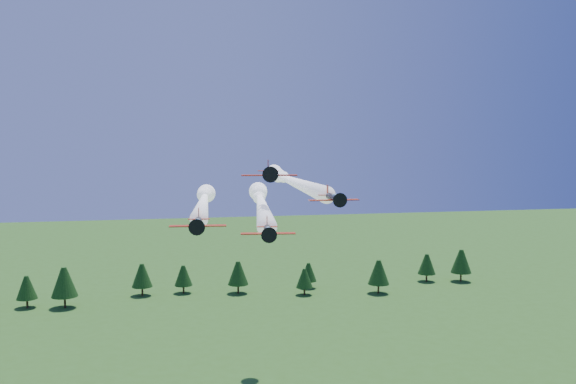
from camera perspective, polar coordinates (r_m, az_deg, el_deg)
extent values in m
cylinder|color=black|center=(77.46, -1.79, -3.46)|extent=(1.48, 4.87, 0.89)
cone|color=black|center=(74.70, -1.71, -3.78)|extent=(0.98, 0.90, 0.89)
cone|color=black|center=(74.17, -1.70, -3.84)|extent=(0.44, 0.44, 0.39)
cylinder|color=black|center=(74.02, -1.69, -3.86)|extent=(1.85, 0.27, 1.86)
cube|color=red|center=(77.15, -1.78, -3.71)|extent=(6.67, 2.00, 0.11)
cube|color=red|center=(80.57, -1.87, -3.09)|extent=(2.65, 1.07, 0.06)
cube|color=red|center=(80.56, -1.88, -2.58)|extent=(0.18, 0.85, 1.29)
ellipsoid|color=#87B5D1|center=(76.62, -1.77, -3.28)|extent=(0.77, 1.14, 0.55)
sphere|color=white|center=(118.57, -2.52, -0.45)|extent=(2.30, 2.30, 2.30)
sphere|color=white|center=(123.89, -2.58, -0.21)|extent=(3.00, 3.00, 3.00)
sphere|color=white|center=(129.22, -2.64, 0.01)|extent=(3.70, 3.70, 3.70)
cylinder|color=black|center=(86.01, -8.02, -2.75)|extent=(1.49, 5.53, 1.01)
cone|color=black|center=(82.86, -8.10, -3.05)|extent=(1.09, 1.00, 1.01)
cone|color=black|center=(82.26, -8.11, -3.11)|extent=(0.48, 0.49, 0.45)
cylinder|color=black|center=(82.09, -8.12, -3.13)|extent=(2.12, 0.23, 2.13)
cube|color=red|center=(85.66, -8.02, -3.00)|extent=(7.58, 2.03, 0.12)
cube|color=red|center=(89.56, -7.93, -2.40)|extent=(3.00, 1.12, 0.07)
cube|color=red|center=(89.56, -7.94, -1.88)|extent=(0.18, 0.97, 1.47)
ellipsoid|color=#87B5D1|center=(85.06, -8.04, -2.56)|extent=(0.83, 1.27, 0.63)
sphere|color=white|center=(122.16, -7.40, -0.40)|extent=(2.30, 2.30, 2.30)
sphere|color=white|center=(126.72, -7.35, -0.20)|extent=(3.00, 3.00, 3.00)
sphere|color=white|center=(131.27, -7.30, -0.01)|extent=(3.70, 3.70, 3.70)
cylinder|color=black|center=(89.94, 4.04, -0.50)|extent=(1.03, 5.16, 0.95)
cone|color=black|center=(87.05, 4.53, -0.69)|extent=(0.97, 0.87, 0.95)
cone|color=black|center=(86.50, 4.62, -0.73)|extent=(0.43, 0.44, 0.42)
cylinder|color=black|center=(86.34, 4.65, -0.74)|extent=(2.00, 0.07, 2.00)
cube|color=red|center=(89.61, 4.10, -0.71)|extent=(7.07, 1.39, 0.11)
cube|color=red|center=(93.21, 3.53, -0.26)|extent=(2.78, 0.85, 0.07)
cube|color=red|center=(93.23, 3.52, 0.21)|extent=(0.10, 0.91, 1.38)
ellipsoid|color=#87B5D1|center=(89.08, 4.18, -0.30)|extent=(0.70, 1.15, 0.59)
sphere|color=white|center=(131.71, -0.52, 1.32)|extent=(2.30, 2.30, 2.30)
sphere|color=white|center=(137.13, -0.91, 1.47)|extent=(3.00, 3.00, 3.00)
sphere|color=white|center=(142.56, -1.27, 1.61)|extent=(3.70, 3.70, 3.70)
cylinder|color=black|center=(94.61, -1.69, 1.73)|extent=(1.83, 6.08, 1.11)
cone|color=black|center=(91.12, -1.60, 1.60)|extent=(1.22, 1.13, 1.11)
cone|color=black|center=(90.46, -1.58, 1.57)|extent=(0.54, 0.55, 0.49)
cylinder|color=black|center=(90.27, -1.57, 1.56)|extent=(2.32, 0.33, 2.33)
cube|color=red|center=(94.19, -1.68, 1.50)|extent=(8.33, 2.48, 0.13)
cube|color=red|center=(98.53, -1.78, 1.90)|extent=(3.31, 1.32, 0.08)
cube|color=red|center=(98.60, -1.79, 2.42)|extent=(0.23, 1.06, 1.61)
ellipsoid|color=#87B5D1|center=(93.59, -1.66, 1.96)|extent=(0.95, 1.42, 0.69)
cylinder|color=#382314|center=(226.34, 12.21, -7.45)|extent=(0.60, 0.60, 2.64)
cone|color=black|center=(225.36, 12.23, -6.28)|extent=(6.04, 6.04, 6.79)
cylinder|color=#382314|center=(203.61, -22.17, -9.14)|extent=(0.60, 0.60, 2.62)
cone|color=black|center=(202.54, -22.21, -7.86)|extent=(5.98, 5.98, 6.73)
cylinder|color=#382314|center=(212.19, 1.83, -8.22)|extent=(0.60, 0.60, 2.32)
cone|color=black|center=(211.27, 1.84, -7.13)|extent=(5.31, 5.31, 5.97)
cylinder|color=#382314|center=(207.55, -12.82, -8.59)|extent=(0.60, 0.60, 2.81)
cone|color=black|center=(206.43, -12.85, -7.24)|extent=(6.42, 6.42, 7.22)
cylinder|color=#382314|center=(229.10, 15.11, -7.30)|extent=(0.60, 0.60, 3.06)
cone|color=black|center=(228.00, 15.14, -5.96)|extent=(7.00, 7.00, 7.87)
cylinder|color=#382314|center=(207.36, 8.04, -8.50)|extent=(0.60, 0.60, 2.97)
cone|color=black|center=(206.17, 8.06, -7.07)|extent=(6.79, 6.79, 7.64)
cylinder|color=#382314|center=(205.94, -4.45, -8.58)|extent=(0.60, 0.60, 2.85)
cone|color=black|center=(204.79, -4.46, -7.19)|extent=(6.52, 6.52, 7.33)
cylinder|color=#382314|center=(203.52, 1.47, -8.81)|extent=(0.60, 0.60, 2.32)
cone|color=black|center=(202.56, 1.47, -7.67)|extent=(5.29, 5.29, 5.95)
cylinder|color=#382314|center=(199.73, -19.21, -9.22)|extent=(0.60, 0.60, 3.32)
cone|color=black|center=(198.37, -19.27, -7.56)|extent=(7.59, 7.59, 8.54)
cylinder|color=#382314|center=(208.25, -9.27, -8.53)|extent=(0.60, 0.60, 2.48)
cone|color=black|center=(207.25, -9.28, -7.33)|extent=(5.68, 5.68, 6.39)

